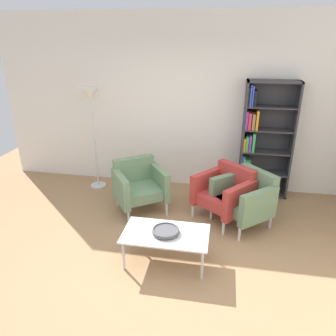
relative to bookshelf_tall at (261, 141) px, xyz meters
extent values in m
plane|color=#9E7751|center=(-1.34, -2.25, -0.94)|extent=(8.32, 8.32, 0.00)
cube|color=silver|center=(-1.34, 0.21, 0.51)|extent=(6.40, 0.12, 2.90)
cube|color=#333338|center=(-0.30, -0.02, 0.01)|extent=(0.03, 0.30, 1.90)
cube|color=#333338|center=(0.47, -0.02, 0.01)|extent=(0.03, 0.30, 1.90)
cube|color=#333338|center=(0.08, -0.02, 0.95)|extent=(0.80, 0.30, 0.03)
cube|color=#333338|center=(0.08, -0.02, -0.92)|extent=(0.80, 0.30, 0.03)
cube|color=#333338|center=(0.08, 0.12, 0.01)|extent=(0.80, 0.02, 1.90)
cube|color=#333338|center=(0.08, -0.02, -0.54)|extent=(0.76, 0.28, 0.02)
cube|color=#333338|center=(0.08, -0.02, -0.17)|extent=(0.76, 0.28, 0.02)
cube|color=#333338|center=(0.08, -0.02, 0.19)|extent=(0.76, 0.28, 0.02)
cube|color=#333338|center=(0.08, -0.02, 0.56)|extent=(0.76, 0.28, 0.02)
cube|color=purple|center=(-0.27, -0.08, -0.79)|extent=(0.03, 0.17, 0.22)
cube|color=red|center=(-0.22, -0.04, -0.76)|extent=(0.04, 0.23, 0.28)
cube|color=yellow|center=(-0.18, -0.07, -0.76)|extent=(0.04, 0.18, 0.27)
cube|color=green|center=(-0.14, -0.05, -0.74)|extent=(0.02, 0.22, 0.32)
cube|color=blue|center=(-0.27, -0.03, -0.38)|extent=(0.03, 0.25, 0.29)
cube|color=white|center=(-0.24, -0.04, -0.41)|extent=(0.02, 0.23, 0.24)
cube|color=green|center=(-0.19, -0.05, -0.42)|extent=(0.04, 0.21, 0.22)
cube|color=green|center=(-0.15, -0.04, -0.42)|extent=(0.02, 0.24, 0.23)
cube|color=orange|center=(-0.27, -0.08, -0.05)|extent=(0.03, 0.17, 0.22)
cube|color=green|center=(-0.23, -0.05, -0.03)|extent=(0.04, 0.23, 0.25)
cube|color=purple|center=(-0.18, -0.03, -0.03)|extent=(0.04, 0.25, 0.27)
cube|color=green|center=(-0.13, -0.04, -0.01)|extent=(0.04, 0.24, 0.31)
cube|color=purple|center=(-0.27, -0.05, 0.35)|extent=(0.03, 0.22, 0.29)
cube|color=red|center=(-0.22, -0.05, 0.34)|extent=(0.04, 0.21, 0.27)
cube|color=olive|center=(-0.16, -0.06, 0.33)|extent=(0.04, 0.19, 0.25)
cube|color=orange|center=(-0.11, -0.03, 0.36)|extent=(0.03, 0.25, 0.31)
cube|color=black|center=(-0.27, -0.07, 0.72)|extent=(0.03, 0.17, 0.29)
cube|color=blue|center=(-0.24, -0.07, 0.74)|extent=(0.02, 0.18, 0.32)
cube|color=blue|center=(-0.21, -0.07, 0.73)|extent=(0.02, 0.18, 0.31)
cube|color=black|center=(-0.18, -0.04, 0.69)|extent=(0.04, 0.24, 0.24)
cube|color=silver|center=(-1.20, -2.05, -0.55)|extent=(1.00, 0.56, 0.02)
cylinder|color=silver|center=(-1.65, -2.28, -0.75)|extent=(0.03, 0.03, 0.38)
cylinder|color=silver|center=(-0.75, -2.28, -0.75)|extent=(0.03, 0.03, 0.38)
cylinder|color=silver|center=(-1.65, -1.82, -0.75)|extent=(0.03, 0.03, 0.38)
cylinder|color=silver|center=(-0.75, -1.82, -0.75)|extent=(0.03, 0.03, 0.38)
cylinder|color=#4C4C51|center=(-1.20, -2.05, -0.53)|extent=(0.13, 0.13, 0.02)
cylinder|color=#4C4C51|center=(-1.20, -2.05, -0.51)|extent=(0.32, 0.32, 0.02)
torus|color=#4C4C51|center=(-1.20, -2.05, -0.50)|extent=(0.32, 0.32, 0.02)
cube|color=slate|center=(-1.80, -0.92, -0.62)|extent=(0.86, 0.84, 0.16)
cube|color=slate|center=(-1.96, -0.69, -0.35)|extent=(0.59, 0.46, 0.38)
cube|color=slate|center=(-2.05, -1.11, -0.51)|extent=(0.44, 0.57, 0.46)
cube|color=slate|center=(-1.54, -0.76, -0.51)|extent=(0.44, 0.57, 0.46)
cylinder|color=silver|center=(-1.87, -1.34, -0.82)|extent=(0.04, 0.04, 0.24)
cylinder|color=silver|center=(-1.38, -1.00, -0.82)|extent=(0.04, 0.04, 0.24)
cylinder|color=silver|center=(-2.20, -0.87, -0.82)|extent=(0.04, 0.04, 0.24)
cylinder|color=silver|center=(-1.71, -0.52, -0.82)|extent=(0.04, 0.04, 0.24)
cube|color=#B73833|center=(-0.56, -0.94, -0.62)|extent=(0.86, 0.86, 0.16)
cube|color=#B73833|center=(-0.38, -0.73, -0.35)|extent=(0.57, 0.50, 0.38)
cube|color=#B73833|center=(-0.81, -0.76, -0.51)|extent=(0.48, 0.54, 0.46)
cube|color=#B73833|center=(-0.33, -1.16, -0.51)|extent=(0.48, 0.54, 0.46)
cylinder|color=silver|center=(-0.99, -0.98, -0.82)|extent=(0.04, 0.04, 0.24)
cylinder|color=silver|center=(-0.53, -1.37, -0.82)|extent=(0.04, 0.04, 0.24)
cylinder|color=silver|center=(-0.61, -0.54, -0.82)|extent=(0.04, 0.04, 0.24)
cylinder|color=silver|center=(-0.16, -0.93, -0.82)|extent=(0.04, 0.04, 0.24)
cube|color=slate|center=(-0.28, -1.03, -0.62)|extent=(0.86, 0.86, 0.16)
cube|color=slate|center=(-0.08, -0.86, -0.35)|extent=(0.51, 0.56, 0.38)
cube|color=slate|center=(-0.50, -0.82, -0.51)|extent=(0.53, 0.48, 0.46)
cube|color=slate|center=(-0.09, -1.28, -0.51)|extent=(0.53, 0.48, 0.46)
cylinder|color=silver|center=(-0.71, -1.01, -0.82)|extent=(0.04, 0.04, 0.24)
cylinder|color=silver|center=(-0.32, -1.46, -0.82)|extent=(0.04, 0.04, 0.24)
cylinder|color=silver|center=(-0.28, -0.63, -0.82)|extent=(0.04, 0.04, 0.24)
cylinder|color=silver|center=(0.12, -1.08, -0.82)|extent=(0.04, 0.04, 0.24)
cylinder|color=silver|center=(-2.78, -0.22, -0.93)|extent=(0.28, 0.28, 0.02)
cylinder|color=silver|center=(-2.78, -0.22, -0.09)|extent=(0.03, 0.03, 1.65)
cone|color=white|center=(-2.78, -0.22, 0.71)|extent=(0.32, 0.32, 0.18)
camera|label=1|loc=(-0.62, -5.11, 1.59)|focal=34.00mm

